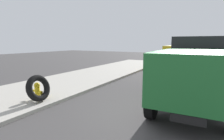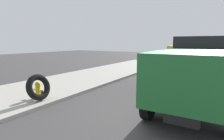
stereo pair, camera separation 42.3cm
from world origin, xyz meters
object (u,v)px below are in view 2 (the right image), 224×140
(fire_hydrant, at_px, (38,89))
(dump_truck_green, at_px, (196,68))
(dump_truck_red, at_px, (211,48))
(dump_truck_orange, at_px, (211,50))
(dump_truck_yellow, at_px, (191,54))
(loose_tire, at_px, (39,87))

(fire_hydrant, height_order, dump_truck_green, dump_truck_green)
(fire_hydrant, height_order, dump_truck_red, dump_truck_red)
(fire_hydrant, xyz_separation_m, dump_truck_orange, (23.87, -5.60, 1.06))
(dump_truck_green, xyz_separation_m, dump_truck_yellow, (10.23, 1.71, 0.00))
(dump_truck_red, bearing_deg, dump_truck_green, -177.78)
(loose_tire, distance_m, dump_truck_yellow, 14.48)
(fire_hydrant, bearing_deg, dump_truck_green, -61.11)
(dump_truck_green, bearing_deg, fire_hydrant, 118.89)
(fire_hydrant, bearing_deg, dump_truck_yellow, -18.12)
(dump_truck_yellow, bearing_deg, dump_truck_green, -170.48)
(loose_tire, xyz_separation_m, dump_truck_green, (3.64, -5.79, 0.86))
(fire_hydrant, bearing_deg, dump_truck_orange, -13.19)
(loose_tire, xyz_separation_m, dump_truck_red, (36.55, -4.52, 0.86))
(dump_truck_green, height_order, dump_truck_orange, same)
(dump_truck_orange, bearing_deg, loose_tire, 167.80)
(dump_truck_yellow, relative_size, dump_truck_red, 1.00)
(dump_truck_yellow, xyz_separation_m, dump_truck_orange, (10.23, -1.13, 0.00))
(fire_hydrant, xyz_separation_m, dump_truck_green, (3.41, -6.18, 1.06))
(dump_truck_green, bearing_deg, dump_truck_yellow, 9.52)
(loose_tire, bearing_deg, dump_truck_green, -57.85)
(dump_truck_green, relative_size, dump_truck_orange, 1.00)
(dump_truck_green, height_order, dump_truck_red, same)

